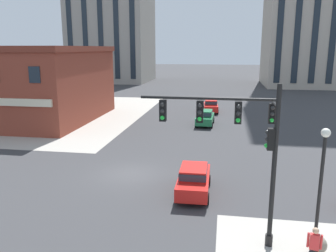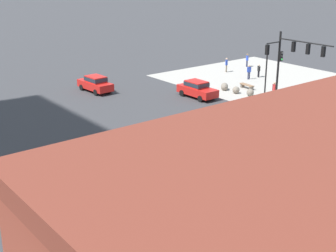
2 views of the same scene
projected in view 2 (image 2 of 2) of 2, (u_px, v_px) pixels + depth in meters
ground_plane at (297, 148)px, 35.22m from camera, size 320.00×320.00×0.00m
sidewalk_corner_slab at (263, 79)px, 55.57m from camera, size 20.00×19.00×0.02m
traffic_signal_main at (288, 59)px, 43.15m from camera, size 5.72×2.09×6.99m
bollard_sphere_curb_a at (262, 97)px, 47.15m from camera, size 0.74×0.74×0.74m
bollard_sphere_curb_b at (250, 92)px, 48.65m from camera, size 0.74×0.74×0.74m
bollard_sphere_curb_c at (236, 90)px, 49.59m from camera, size 0.74×0.74×0.74m
bollard_sphere_curb_d at (224, 87)px, 50.75m from camera, size 0.74×0.74×0.74m
bollard_sphere_curb_e at (224, 86)px, 51.09m from camera, size 0.74×0.74×0.74m
bench_near_signal at (247, 86)px, 51.38m from camera, size 1.83×0.63×0.49m
pedestrian_near_bench at (259, 70)px, 56.26m from camera, size 0.53×0.30×1.56m
pedestrian_at_curb at (226, 64)px, 58.83m from camera, size 0.33×0.50×1.76m
pedestrian_walking_east at (274, 89)px, 47.29m from camera, size 0.54×0.26×1.77m
pedestrian_with_bag at (247, 59)px, 61.72m from camera, size 0.51×0.32×1.71m
pedestrian_by_lamp at (249, 71)px, 55.25m from camera, size 0.28×0.53×1.70m
street_lamp_corner_near at (266, 67)px, 46.13m from camera, size 0.36×0.36×5.38m
car_main_northbound_near at (197, 89)px, 47.95m from camera, size 4.43×1.95×1.68m
car_main_southbound_near at (95, 83)px, 50.09m from camera, size 4.48×2.06×1.68m
car_main_southbound_far at (272, 115)px, 39.74m from camera, size 1.95×4.43×1.68m
car_parked_curb at (73, 176)px, 28.57m from camera, size 1.98×4.44×1.68m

